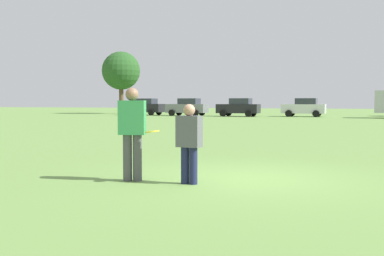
{
  "coord_description": "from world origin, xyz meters",
  "views": [
    {
      "loc": [
        1.93,
        -9.28,
        1.54
      ],
      "look_at": [
        -1.43,
        1.02,
        0.93
      ],
      "focal_mm": 44.54,
      "sensor_mm": 36.0,
      "label": 1
    }
  ],
  "objects_px": {
    "parked_car_near_left": "(145,107)",
    "player_defender": "(189,139)",
    "frisbee": "(152,132)",
    "parked_car_mid_right": "(304,107)",
    "parked_car_mid_left": "(187,107)",
    "player_thrower": "(132,129)",
    "parked_car_center": "(239,107)"
  },
  "relations": [
    {
      "from": "parked_car_near_left",
      "to": "player_defender",
      "type": "bearing_deg",
      "value": -65.18
    },
    {
      "from": "frisbee",
      "to": "parked_car_mid_right",
      "type": "distance_m",
      "value": 39.95
    },
    {
      "from": "parked_car_near_left",
      "to": "parked_car_mid_left",
      "type": "distance_m",
      "value": 5.34
    },
    {
      "from": "player_thrower",
      "to": "parked_car_mid_left",
      "type": "relative_size",
      "value": 0.42
    },
    {
      "from": "player_thrower",
      "to": "player_defender",
      "type": "distance_m",
      "value": 1.16
    },
    {
      "from": "player_thrower",
      "to": "parked_car_near_left",
      "type": "bearing_deg",
      "value": 113.42
    },
    {
      "from": "parked_car_mid_left",
      "to": "parked_car_mid_right",
      "type": "xyz_separation_m",
      "value": [
        11.82,
        1.04,
        0.0
      ]
    },
    {
      "from": "frisbee",
      "to": "parked_car_center",
      "type": "height_order",
      "value": "parked_car_center"
    },
    {
      "from": "parked_car_near_left",
      "to": "parked_car_mid_left",
      "type": "bearing_deg",
      "value": -9.93
    },
    {
      "from": "player_thrower",
      "to": "parked_car_mid_left",
      "type": "distance_m",
      "value": 40.59
    },
    {
      "from": "player_thrower",
      "to": "parked_car_center",
      "type": "distance_m",
      "value": 39.1
    },
    {
      "from": "player_defender",
      "to": "parked_car_near_left",
      "type": "relative_size",
      "value": 0.35
    },
    {
      "from": "player_thrower",
      "to": "player_defender",
      "type": "bearing_deg",
      "value": 1.43
    },
    {
      "from": "parked_car_center",
      "to": "player_thrower",
      "type": "bearing_deg",
      "value": -80.54
    },
    {
      "from": "player_thrower",
      "to": "frisbee",
      "type": "distance_m",
      "value": 0.48
    },
    {
      "from": "player_thrower",
      "to": "parked_car_mid_left",
      "type": "height_order",
      "value": "parked_car_mid_left"
    },
    {
      "from": "parked_car_mid_left",
      "to": "player_defender",
      "type": "bearing_deg",
      "value": -71.34
    },
    {
      "from": "parked_car_center",
      "to": "parked_car_mid_left",
      "type": "bearing_deg",
      "value": 177.65
    },
    {
      "from": "parked_car_mid_left",
      "to": "parked_car_mid_right",
      "type": "bearing_deg",
      "value": 5.01
    },
    {
      "from": "player_defender",
      "to": "frisbee",
      "type": "xyz_separation_m",
      "value": [
        -0.68,
        -0.15,
        0.14
      ]
    },
    {
      "from": "parked_car_near_left",
      "to": "parked_car_center",
      "type": "height_order",
      "value": "same"
    },
    {
      "from": "player_thrower",
      "to": "parked_car_near_left",
      "type": "xyz_separation_m",
      "value": [
        -17.21,
        39.71,
        -0.09
      ]
    },
    {
      "from": "frisbee",
      "to": "parked_car_mid_right",
      "type": "xyz_separation_m",
      "value": [
        -0.59,
        39.95,
        -0.05
      ]
    },
    {
      "from": "player_thrower",
      "to": "player_defender",
      "type": "height_order",
      "value": "player_thrower"
    },
    {
      "from": "player_defender",
      "to": "parked_car_mid_right",
      "type": "distance_m",
      "value": 39.82
    },
    {
      "from": "frisbee",
      "to": "parked_car_near_left",
      "type": "relative_size",
      "value": 0.06
    },
    {
      "from": "parked_car_center",
      "to": "parked_car_mid_right",
      "type": "distance_m",
      "value": 6.43
    },
    {
      "from": "parked_car_near_left",
      "to": "parked_car_mid_right",
      "type": "distance_m",
      "value": 17.09
    },
    {
      "from": "parked_car_mid_right",
      "to": "player_thrower",
      "type": "bearing_deg",
      "value": -89.83
    },
    {
      "from": "player_defender",
      "to": "frisbee",
      "type": "bearing_deg",
      "value": -167.58
    },
    {
      "from": "parked_car_center",
      "to": "frisbee",
      "type": "bearing_deg",
      "value": -79.9
    },
    {
      "from": "parked_car_mid_left",
      "to": "parked_car_near_left",
      "type": "bearing_deg",
      "value": 170.07
    }
  ]
}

